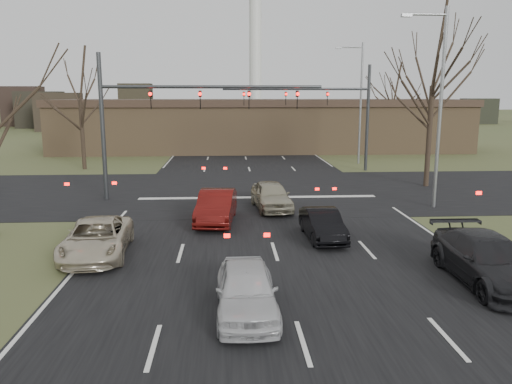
% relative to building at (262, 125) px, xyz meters
% --- Properties ---
extents(ground, '(360.00, 360.00, 0.00)m').
position_rel_building_xyz_m(ground, '(-2.00, -38.00, -2.67)').
color(ground, '#434F2A').
rests_on(ground, ground).
extents(road_main, '(14.00, 300.00, 0.02)m').
position_rel_building_xyz_m(road_main, '(-2.00, 22.00, -2.66)').
color(road_main, black).
rests_on(road_main, ground).
extents(road_cross, '(200.00, 14.00, 0.02)m').
position_rel_building_xyz_m(road_cross, '(-2.00, -23.00, -2.65)').
color(road_cross, black).
rests_on(road_cross, ground).
extents(building, '(42.40, 10.40, 5.30)m').
position_rel_building_xyz_m(building, '(0.00, 0.00, 0.00)').
color(building, olive).
rests_on(building, ground).
extents(mast_arm_near, '(12.12, 0.24, 8.00)m').
position_rel_building_xyz_m(mast_arm_near, '(-7.23, -25.00, 2.41)').
color(mast_arm_near, '#383A3D').
rests_on(mast_arm_near, ground).
extents(mast_arm_far, '(11.12, 0.24, 8.00)m').
position_rel_building_xyz_m(mast_arm_far, '(4.18, -15.00, 2.35)').
color(mast_arm_far, '#383A3D').
rests_on(mast_arm_far, ground).
extents(streetlight_right_near, '(2.34, 0.25, 10.00)m').
position_rel_building_xyz_m(streetlight_right_near, '(6.82, -28.00, 2.92)').
color(streetlight_right_near, gray).
rests_on(streetlight_right_near, ground).
extents(streetlight_right_far, '(2.34, 0.25, 10.00)m').
position_rel_building_xyz_m(streetlight_right_far, '(7.32, -11.00, 2.92)').
color(streetlight_right_far, gray).
rests_on(streetlight_right_far, ground).
extents(tree_right_near, '(6.90, 6.90, 11.50)m').
position_rel_building_xyz_m(tree_right_near, '(9.00, -22.00, 6.23)').
color(tree_right_near, black).
rests_on(tree_right_near, ground).
extents(tree_left_far, '(5.70, 5.70, 9.50)m').
position_rel_building_xyz_m(tree_left_far, '(-15.00, -13.00, 4.68)').
color(tree_left_far, black).
rests_on(tree_left_far, ground).
extents(tree_right_far, '(5.40, 5.40, 9.00)m').
position_rel_building_xyz_m(tree_right_far, '(13.00, -3.00, 4.29)').
color(tree_right_far, black).
rests_on(tree_right_far, ground).
extents(car_silver_suv, '(2.52, 4.89, 1.32)m').
position_rel_building_xyz_m(car_silver_suv, '(-8.50, -35.05, -2.00)').
color(car_silver_suv, beige).
rests_on(car_silver_suv, ground).
extents(car_white_sedan, '(1.64, 4.00, 1.36)m').
position_rel_building_xyz_m(car_white_sedan, '(-3.27, -40.28, -1.99)').
color(car_white_sedan, silver).
rests_on(car_white_sedan, ground).
extents(car_black_hatch, '(1.45, 3.76, 1.22)m').
position_rel_building_xyz_m(car_black_hatch, '(0.10, -33.41, -2.05)').
color(car_black_hatch, black).
rests_on(car_black_hatch, ground).
extents(car_charcoal_sedan, '(2.13, 5.15, 1.49)m').
position_rel_building_xyz_m(car_charcoal_sedan, '(4.31, -38.47, -1.92)').
color(car_charcoal_sedan, black).
rests_on(car_charcoal_sedan, ground).
extents(car_red_ahead, '(1.97, 4.60, 1.47)m').
position_rel_building_xyz_m(car_red_ahead, '(-4.26, -30.42, -1.93)').
color(car_red_ahead, '#510E0B').
rests_on(car_red_ahead, ground).
extents(car_silver_ahead, '(2.15, 4.37, 1.43)m').
position_rel_building_xyz_m(car_silver_ahead, '(-1.50, -27.91, -1.95)').
color(car_silver_ahead, '#A39E84').
rests_on(car_silver_ahead, ground).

